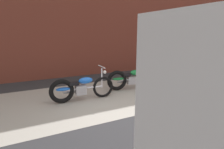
% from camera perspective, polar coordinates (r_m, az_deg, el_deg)
% --- Properties ---
extents(ground_plane, '(80.00, 80.00, 0.00)m').
position_cam_1_polar(ground_plane, '(4.78, 6.39, -12.72)').
color(ground_plane, '#2D2D30').
extents(sidewalk_slab, '(36.00, 3.50, 0.01)m').
position_cam_1_polar(sidewalk_slab, '(6.21, -2.43, -6.51)').
color(sidewalk_slab, '#9E998E').
rests_on(sidewalk_slab, ground).
extents(brick_building_wall, '(36.00, 0.50, 5.37)m').
position_cam_1_polar(brick_building_wall, '(9.14, -11.86, 16.49)').
color(brick_building_wall, brown).
rests_on(brick_building_wall, ground).
extents(motorcycle_blue, '(2.01, 0.58, 1.03)m').
position_cam_1_polar(motorcycle_blue, '(5.73, -10.37, -4.19)').
color(motorcycle_blue, black).
rests_on(motorcycle_blue, ground).
extents(motorcycle_green, '(1.99, 0.69, 1.03)m').
position_cam_1_polar(motorcycle_green, '(6.82, 5.50, -1.32)').
color(motorcycle_green, black).
rests_on(motorcycle_green, ground).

